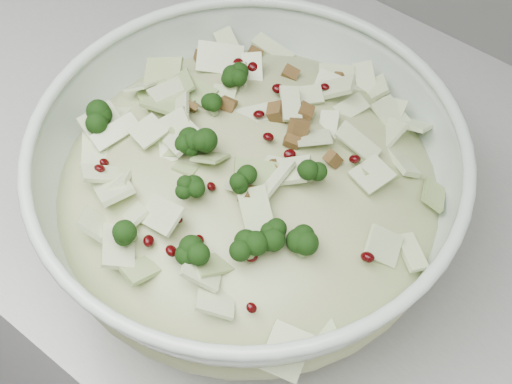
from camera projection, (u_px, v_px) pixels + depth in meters
counter at (174, 263)px, 1.18m from camera, size 3.60×0.60×0.90m
mixing_bowl at (248, 193)px, 0.62m from camera, size 0.46×0.46×0.15m
salad at (248, 176)px, 0.60m from camera, size 0.47×0.47×0.15m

